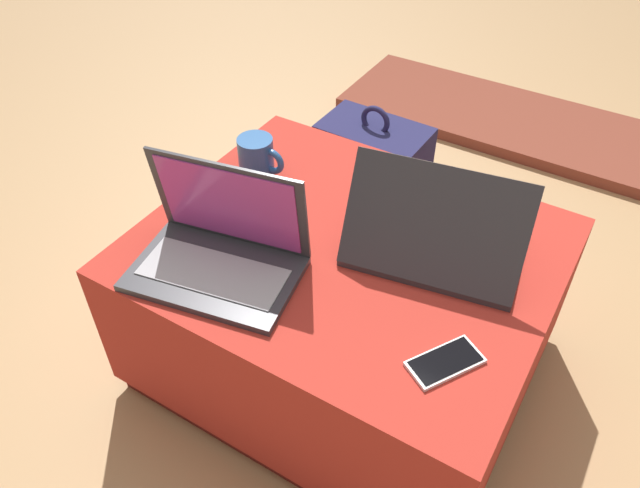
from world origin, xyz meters
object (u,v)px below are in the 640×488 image
object	(u,v)px
laptop_near	(220,249)
laptop_far	(435,240)
backpack	(373,182)
cell_phone	(445,362)
coffee_mug	(257,156)

from	to	relation	value
laptop_near	laptop_far	world-z (taller)	same
laptop_far	backpack	xyz separation A→B (m)	(-0.38, 0.47, -0.28)
laptop_near	backpack	world-z (taller)	laptop_near
laptop_far	cell_phone	distance (m)	0.29
laptop_far	coffee_mug	bearing A→B (deg)	-17.01
laptop_far	cell_phone	size ratio (longest dim) A/B	2.61
cell_phone	backpack	xyz separation A→B (m)	(-0.52, 0.72, -0.24)
cell_phone	laptop_far	bearing A→B (deg)	-30.44
coffee_mug	backpack	bearing A→B (deg)	70.79
laptop_near	backpack	distance (m)	0.78
laptop_far	backpack	size ratio (longest dim) A/B	0.88
laptop_near	cell_phone	xyz separation A→B (m)	(0.52, 0.01, -0.05)
backpack	coffee_mug	distance (m)	0.51
laptop_far	backpack	world-z (taller)	laptop_far
cell_phone	backpack	bearing A→B (deg)	-23.40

